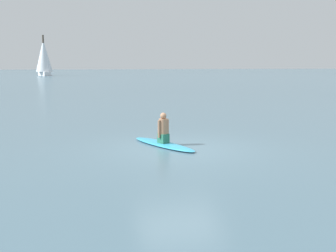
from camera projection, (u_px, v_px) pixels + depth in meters
name	position (u px, v px, depth m)	size (l,w,h in m)	color
ground_plane	(180.00, 149.00, 11.85)	(400.00, 400.00, 0.00)	slate
surfboard	(163.00, 144.00, 12.39)	(2.87, 0.64, 0.08)	#339EC6
person_paddler	(163.00, 129.00, 12.32)	(0.38, 0.40, 0.93)	#26664C
sailboat_center_horizon	(44.00, 57.00, 88.43)	(5.24, 4.46, 8.85)	silver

